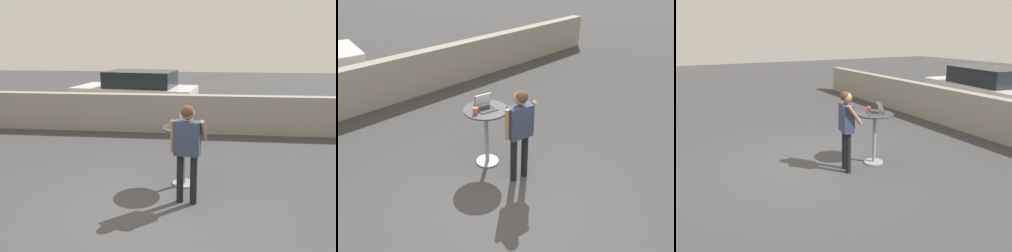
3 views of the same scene
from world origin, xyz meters
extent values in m
plane|color=#3D3D3F|center=(0.00, 0.00, 0.00)|extent=(50.00, 50.00, 0.00)
cube|color=gray|center=(0.00, 4.70, 0.54)|extent=(16.18, 0.35, 1.08)
cylinder|color=gray|center=(0.51, 1.10, 0.01)|extent=(0.41, 0.41, 0.03)
cylinder|color=gray|center=(0.51, 1.10, 0.53)|extent=(0.07, 0.07, 1.02)
cylinder|color=#333338|center=(0.51, 1.10, 1.05)|extent=(0.76, 0.76, 0.02)
cube|color=#515156|center=(0.51, 1.07, 1.07)|extent=(0.34, 0.29, 0.02)
cube|color=black|center=(0.51, 1.07, 1.08)|extent=(0.30, 0.24, 0.00)
cube|color=#515156|center=(0.54, 1.21, 1.19)|extent=(0.31, 0.14, 0.22)
cube|color=white|center=(0.54, 1.21, 1.19)|extent=(0.28, 0.12, 0.19)
cylinder|color=#C14C42|center=(0.29, 1.09, 1.12)|extent=(0.08, 0.08, 0.10)
torus|color=#C14C42|center=(0.34, 1.09, 1.12)|extent=(0.05, 0.01, 0.05)
cylinder|color=black|center=(0.49, 0.41, 0.41)|extent=(0.11, 0.11, 0.81)
cylinder|color=black|center=(0.70, 0.37, 0.41)|extent=(0.11, 0.11, 0.81)
cube|color=#2D3851|center=(0.59, 0.39, 1.08)|extent=(0.43, 0.27, 0.54)
sphere|color=#936B4C|center=(0.59, 0.39, 1.47)|extent=(0.21, 0.21, 0.21)
sphere|color=#472D1E|center=(0.59, 0.36, 1.50)|extent=(0.19, 0.19, 0.19)
cylinder|color=#936B4C|center=(0.36, 0.43, 1.09)|extent=(0.07, 0.07, 0.51)
cylinder|color=#936B4C|center=(0.84, 0.42, 1.19)|extent=(0.12, 0.31, 0.39)
cube|color=silver|center=(-1.54, 6.87, 0.66)|extent=(4.40, 2.37, 0.70)
cube|color=black|center=(-1.34, 6.84, 1.28)|extent=(2.50, 1.90, 0.55)
cylinder|color=black|center=(-2.95, 6.20, 0.34)|extent=(0.71, 0.31, 0.69)
cylinder|color=black|center=(-2.71, 7.90, 0.34)|extent=(0.71, 0.31, 0.69)
cylinder|color=black|center=(-0.38, 5.84, 0.34)|extent=(0.71, 0.31, 0.69)
camera|label=1|loc=(0.81, -4.41, 2.49)|focal=35.00mm
camera|label=2|loc=(-2.61, -2.66, 3.49)|focal=35.00mm
camera|label=3|loc=(5.87, -2.56, 2.64)|focal=35.00mm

